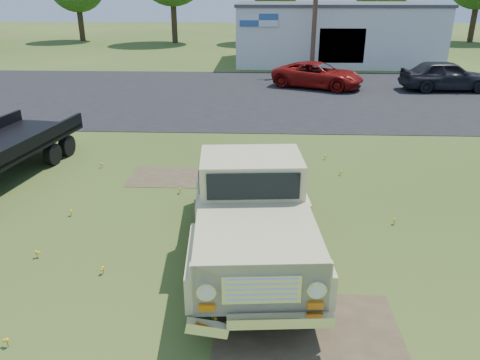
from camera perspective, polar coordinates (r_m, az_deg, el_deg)
name	(u,v)px	position (r m, az deg, el deg)	size (l,w,h in m)	color
ground	(227,238)	(10.46, -1.58, -7.02)	(140.00, 140.00, 0.00)	#2E4817
asphalt_lot	(247,95)	(24.64, 0.88, 10.34)	(90.00, 14.00, 0.02)	black
dirt_patch_a	(307,331)	(8.00, 8.16, -17.78)	(3.00, 2.00, 0.01)	#483726
dirt_patch_b	(167,177)	(13.85, -8.84, 0.35)	(2.20, 1.60, 0.01)	#483726
commercial_building	(334,33)	(36.60, 11.37, 17.20)	(14.20, 8.20, 4.15)	silver
vintage_pickup_truck	(251,206)	(9.36, 1.32, -3.23)	(2.33, 5.98, 2.17)	#C8BC86
red_pickup	(318,75)	(26.70, 9.47, 12.48)	(2.27, 4.92, 1.37)	maroon
dark_sedan	(446,76)	(27.81, 23.81, 11.56)	(1.89, 4.69, 1.60)	black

